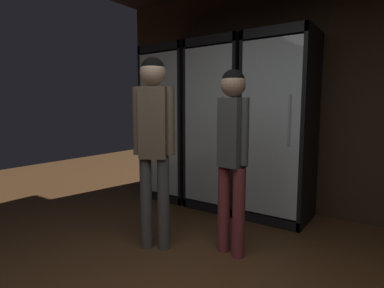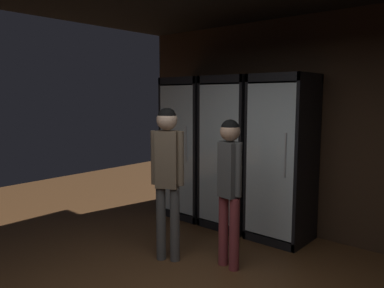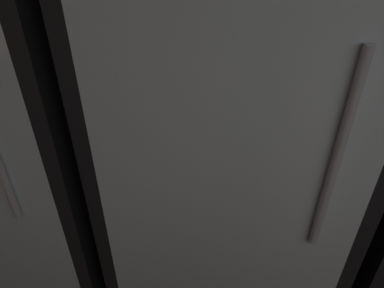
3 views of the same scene
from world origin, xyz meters
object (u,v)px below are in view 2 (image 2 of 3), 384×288
Objects in this scene: shopper_near at (229,178)px; shopper_far at (167,166)px; cooler_center at (284,159)px; cooler_far_left at (193,148)px; cooler_left at (234,154)px.

shopper_far reaches higher than shopper_near.
cooler_center is 1.32× the size of shopper_near.
cooler_far_left is at bearing 179.99° from cooler_center.
cooler_center is at bearing 66.34° from shopper_far.
shopper_near is (1.49, -1.14, -0.06)m from cooler_far_left.
cooler_center reaches higher than shopper_far.
cooler_far_left reaches higher than shopper_near.
cooler_far_left and cooler_left have the same top height.
cooler_left is 1.23× the size of shopper_far.
cooler_center is 1.14m from shopper_near.
shopper_near is (-0.02, -1.14, -0.06)m from cooler_center.
cooler_far_left is 1.32× the size of shopper_near.
shopper_far is at bearing -58.38° from cooler_far_left.
cooler_center reaches higher than shopper_near.
cooler_left is at bearing 0.05° from cooler_far_left.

